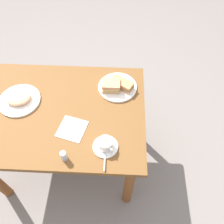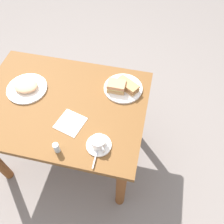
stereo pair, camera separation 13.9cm
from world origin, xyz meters
name	(u,v)px [view 1 (the left image)]	position (x,y,z in m)	size (l,w,h in m)	color
ground_plane	(73,158)	(0.00, 0.00, 0.00)	(6.00, 6.00, 0.00)	slate
dining_table	(61,121)	(0.00, 0.00, 0.58)	(1.07, 0.77, 0.70)	brown
sandwich_plate	(117,87)	(-0.36, -0.20, 0.71)	(0.25, 0.25, 0.01)	white
sandwich_front	(122,84)	(-0.39, -0.20, 0.74)	(0.16, 0.14, 0.05)	tan
sandwich_back	(111,86)	(-0.32, -0.17, 0.75)	(0.11, 0.08, 0.06)	tan
coffee_saucer	(105,147)	(-0.31, 0.24, 0.71)	(0.14, 0.14, 0.01)	white
coffee_cup	(105,144)	(-0.31, 0.24, 0.74)	(0.09, 0.09, 0.06)	white
spoon	(105,159)	(-0.31, 0.31, 0.71)	(0.02, 0.10, 0.01)	silver
side_plate	(20,100)	(0.25, -0.06, 0.71)	(0.26, 0.26, 0.01)	white
side_food_pile	(18,98)	(0.25, -0.06, 0.74)	(0.16, 0.13, 0.04)	#E9B07F
napkin	(72,129)	(-0.11, 0.13, 0.70)	(0.15, 0.15, 0.00)	white
salt_shaker	(64,156)	(-0.10, 0.31, 0.74)	(0.03, 0.03, 0.07)	silver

